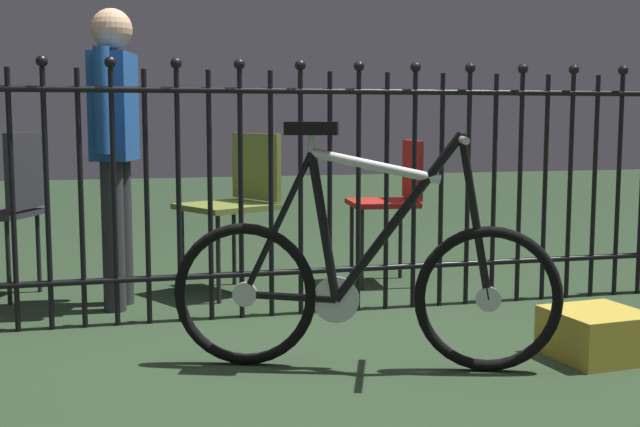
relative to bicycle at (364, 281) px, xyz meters
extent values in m
plane|color=#263923|center=(-0.12, 0.25, -0.34)|extent=(20.00, 20.00, 0.00)
cylinder|color=black|center=(-1.35, 0.91, 0.25)|extent=(0.02, 0.02, 1.18)
cylinder|color=black|center=(-1.20, 0.91, 0.25)|extent=(0.02, 0.02, 1.18)
sphere|color=black|center=(-1.20, 0.91, 0.87)|extent=(0.05, 0.05, 0.05)
cylinder|color=black|center=(-1.05, 0.91, 0.25)|extent=(0.02, 0.02, 1.18)
cylinder|color=black|center=(-0.91, 0.91, 0.25)|extent=(0.02, 0.02, 1.18)
sphere|color=black|center=(-0.91, 0.91, 0.87)|extent=(0.05, 0.05, 0.05)
cylinder|color=black|center=(-0.76, 0.91, 0.25)|extent=(0.02, 0.02, 1.18)
cylinder|color=black|center=(-0.62, 0.91, 0.25)|extent=(0.02, 0.02, 1.18)
sphere|color=black|center=(-0.62, 0.91, 0.87)|extent=(0.05, 0.05, 0.05)
cylinder|color=black|center=(-0.47, 0.91, 0.25)|extent=(0.02, 0.02, 1.18)
cylinder|color=black|center=(-0.33, 0.91, 0.25)|extent=(0.02, 0.02, 1.18)
sphere|color=black|center=(-0.33, 0.91, 0.87)|extent=(0.05, 0.05, 0.05)
cylinder|color=black|center=(-0.18, 0.91, 0.25)|extent=(0.02, 0.02, 1.18)
cylinder|color=black|center=(-0.04, 0.91, 0.25)|extent=(0.02, 0.02, 1.18)
sphere|color=black|center=(-0.04, 0.91, 0.87)|extent=(0.05, 0.05, 0.05)
cylinder|color=black|center=(0.11, 0.91, 0.25)|extent=(0.02, 0.02, 1.18)
cylinder|color=black|center=(0.26, 0.91, 0.25)|extent=(0.02, 0.02, 1.18)
sphere|color=black|center=(0.26, 0.91, 0.87)|extent=(0.05, 0.05, 0.05)
cylinder|color=black|center=(0.40, 0.91, 0.25)|extent=(0.02, 0.02, 1.18)
cylinder|color=black|center=(0.55, 0.91, 0.25)|extent=(0.02, 0.02, 1.18)
sphere|color=black|center=(0.55, 0.91, 0.87)|extent=(0.05, 0.05, 0.05)
cylinder|color=black|center=(0.69, 0.91, 0.25)|extent=(0.02, 0.02, 1.18)
cylinder|color=black|center=(0.84, 0.91, 0.25)|extent=(0.02, 0.02, 1.18)
sphere|color=black|center=(0.84, 0.91, 0.87)|extent=(0.05, 0.05, 0.05)
cylinder|color=black|center=(0.98, 0.91, 0.25)|extent=(0.02, 0.02, 1.18)
cylinder|color=black|center=(1.13, 0.91, 0.25)|extent=(0.02, 0.02, 1.18)
sphere|color=black|center=(1.13, 0.91, 0.87)|extent=(0.05, 0.05, 0.05)
cylinder|color=black|center=(1.27, 0.91, 0.25)|extent=(0.02, 0.02, 1.18)
cylinder|color=black|center=(1.42, 0.91, 0.25)|extent=(0.02, 0.02, 1.18)
sphere|color=black|center=(1.42, 0.91, 0.87)|extent=(0.05, 0.05, 0.05)
cylinder|color=black|center=(1.57, 0.91, 0.25)|extent=(0.02, 0.02, 1.18)
cylinder|color=black|center=(1.71, 0.91, 0.25)|extent=(0.02, 0.02, 1.18)
sphere|color=black|center=(1.71, 0.91, 0.87)|extent=(0.05, 0.05, 0.05)
cylinder|color=black|center=(-0.12, 0.91, -0.13)|extent=(4.49, 0.03, 0.03)
cylinder|color=black|center=(-0.12, 0.91, 0.75)|extent=(4.49, 0.03, 0.03)
torus|color=black|center=(-0.44, 0.16, -0.06)|extent=(0.54, 0.23, 0.56)
cylinder|color=silver|center=(-0.44, 0.16, -0.06)|extent=(0.10, 0.06, 0.09)
torus|color=black|center=(0.44, -0.16, -0.06)|extent=(0.54, 0.23, 0.56)
cylinder|color=silver|center=(0.44, -0.16, -0.06)|extent=(0.10, 0.06, 0.09)
cylinder|color=black|center=(0.12, -0.04, 0.24)|extent=(0.48, 0.20, 0.66)
cylinder|color=silver|center=(0.04, -0.01, 0.44)|extent=(0.47, 0.20, 0.14)
cylinder|color=black|center=(-0.15, 0.05, 0.21)|extent=(0.13, 0.08, 0.57)
cylinder|color=black|center=(-0.27, 0.10, -0.07)|extent=(0.34, 0.15, 0.04)
cylinder|color=black|center=(-0.31, 0.11, 0.22)|extent=(0.27, 0.12, 0.56)
cylinder|color=black|center=(0.39, -0.14, 0.25)|extent=(0.14, 0.08, 0.63)
cylinder|color=silver|center=(0.33, -0.12, 0.55)|extent=(0.03, 0.03, 0.02)
cylinder|color=silver|center=(0.33, -0.12, 0.54)|extent=(0.16, 0.39, 0.03)
cylinder|color=silver|center=(-0.19, 0.07, 0.53)|extent=(0.03, 0.03, 0.07)
cube|color=black|center=(-0.19, 0.07, 0.58)|extent=(0.22, 0.15, 0.05)
cylinder|color=silver|center=(-0.10, 0.04, -0.07)|extent=(0.17, 0.07, 0.18)
cylinder|color=black|center=(-1.44, 1.49, -0.12)|extent=(0.02, 0.02, 0.44)
cylinder|color=black|center=(-1.31, 1.77, -0.12)|extent=(0.02, 0.02, 0.44)
cube|color=#2D2D33|center=(-1.35, 1.62, 0.34)|extent=(0.18, 0.35, 0.40)
cylinder|color=black|center=(0.42, 1.38, -0.11)|extent=(0.02, 0.02, 0.45)
cylinder|color=black|center=(0.46, 1.68, -0.11)|extent=(0.02, 0.02, 0.45)
cylinder|color=black|center=(0.72, 1.35, -0.11)|extent=(0.02, 0.02, 0.45)
cylinder|color=black|center=(0.75, 1.65, -0.11)|extent=(0.02, 0.02, 0.45)
cube|color=#A51E19|center=(0.59, 1.52, 0.13)|extent=(0.41, 0.41, 0.03)
cube|color=#A51E19|center=(0.76, 1.50, 0.32)|extent=(0.07, 0.35, 0.34)
cylinder|color=black|center=(-0.39, 1.24, -0.11)|extent=(0.02, 0.02, 0.46)
cylinder|color=black|center=(-0.55, 1.55, -0.11)|extent=(0.02, 0.02, 0.46)
cylinder|color=black|center=(-0.09, 1.40, -0.11)|extent=(0.02, 0.02, 0.46)
cylinder|color=black|center=(-0.24, 1.70, -0.11)|extent=(0.02, 0.02, 0.46)
cube|color=olive|center=(-0.32, 1.47, 0.14)|extent=(0.58, 0.58, 0.03)
cube|color=olive|center=(-0.14, 1.57, 0.35)|extent=(0.21, 0.38, 0.37)
cylinder|color=#2D2D33|center=(-0.92, 1.21, 0.04)|extent=(0.11, 0.11, 0.75)
cylinder|color=#2D2D33|center=(-0.87, 1.36, 0.04)|extent=(0.11, 0.11, 0.75)
cube|color=#1E4C99|center=(-0.90, 1.28, 0.67)|extent=(0.25, 0.34, 0.53)
cylinder|color=#1E4C99|center=(-0.95, 1.09, 0.70)|extent=(0.08, 0.08, 0.50)
cylinder|color=#1E4C99|center=(-0.84, 1.48, 0.70)|extent=(0.08, 0.08, 0.50)
sphere|color=tan|center=(-0.90, 1.28, 1.05)|extent=(0.20, 0.20, 0.20)
cube|color=#B29933|center=(0.94, -0.11, -0.24)|extent=(0.38, 0.38, 0.19)
camera|label=1|loc=(-0.94, -2.95, 0.62)|focal=46.36mm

